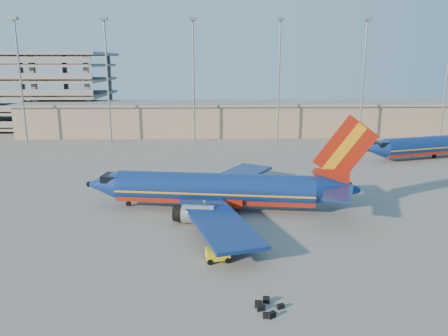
# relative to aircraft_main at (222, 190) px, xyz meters

# --- Properties ---
(ground) EXTENTS (220.00, 220.00, 0.00)m
(ground) POSITION_rel_aircraft_main_xyz_m (-0.41, 3.45, -2.72)
(ground) COLOR slate
(ground) RESTS_ON ground
(terminal_building) EXTENTS (122.00, 16.00, 8.50)m
(terminal_building) POSITION_rel_aircraft_main_xyz_m (9.59, 61.45, 1.59)
(terminal_building) COLOR gray
(terminal_building) RESTS_ON ground
(parking_garage) EXTENTS (62.00, 32.00, 21.40)m
(parking_garage) POSITION_rel_aircraft_main_xyz_m (-62.41, 77.50, 9.01)
(parking_garage) COLOR slate
(parking_garage) RESTS_ON ground
(light_mast_row) EXTENTS (101.60, 1.60, 28.65)m
(light_mast_row) POSITION_rel_aircraft_main_xyz_m (4.59, 49.45, 14.83)
(light_mast_row) COLOR gray
(light_mast_row) RESTS_ON ground
(aircraft_main) EXTENTS (37.55, 35.89, 12.75)m
(aircraft_main) POSITION_rel_aircraft_main_xyz_m (0.00, 0.00, 0.00)
(aircraft_main) COLOR navy
(aircraft_main) RESTS_ON ground
(aircraft_second) EXTENTS (34.06, 16.86, 11.82)m
(aircraft_second) POSITION_rel_aircraft_main_xyz_m (44.43, 30.44, -0.01)
(aircraft_second) COLOR navy
(aircraft_second) RESTS_ON ground
(baggage_tug) EXTENTS (2.51, 1.75, 1.66)m
(baggage_tug) POSITION_rel_aircraft_main_xyz_m (-0.74, -15.33, -1.86)
(baggage_tug) COLOR yellow
(baggage_tug) RESTS_ON ground
(luggage_pile) EXTENTS (2.37, 2.64, 0.54)m
(luggage_pile) POSITION_rel_aircraft_main_xyz_m (2.97, -24.12, -2.49)
(luggage_pile) COLOR black
(luggage_pile) RESTS_ON ground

